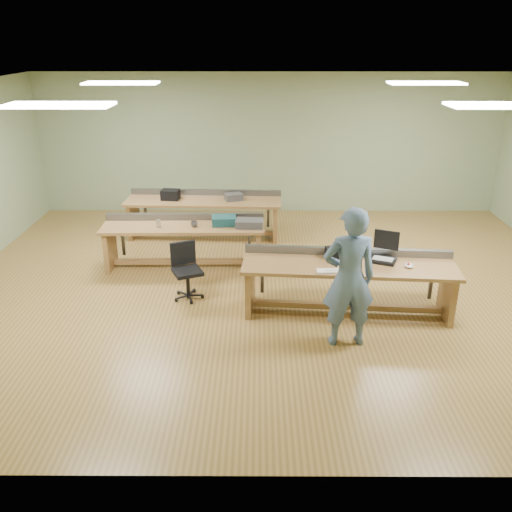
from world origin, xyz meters
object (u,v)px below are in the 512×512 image
parts_bin_teal (224,221)px  parts_bin_grey (249,223)px  laptop_base (383,260)px  camera_bag (334,253)px  person (349,278)px  workbench_mid (184,236)px  mug (194,224)px  drinks_can (158,223)px  workbench_front (348,276)px  workbench_back (204,209)px  task_chair (187,278)px

parts_bin_teal → parts_bin_grey: size_ratio=0.89×
laptop_base → camera_bag: bearing=-166.7°
person → laptop_base: bearing=-129.5°
workbench_mid → parts_bin_grey: parts_bin_grey is taller
person → mug: (-2.19, 2.41, -0.12)m
mug → parts_bin_teal: bearing=12.7°
person → parts_bin_grey: person is taller
person → drinks_can: bearing=-46.1°
workbench_mid → person: bearing=-47.3°
drinks_can → person: bearing=-40.7°
workbench_front → parts_bin_grey: bearing=137.1°
workbench_front → workbench_back: size_ratio=1.00×
workbench_mid → drinks_can: bearing=-164.7°
mug → workbench_front: bearing=-33.6°
workbench_front → task_chair: bearing=173.7°
mug → drinks_can: (-0.59, -0.03, 0.02)m
parts_bin_grey → person: bearing=-62.1°
parts_bin_grey → drinks_can: 1.50m
workbench_mid → parts_bin_teal: size_ratio=6.83×
parts_bin_grey → workbench_mid: bearing=175.1°
camera_bag → parts_bin_grey: camera_bag is taller
laptop_base → task_chair: task_chair is taller
person → camera_bag: (-0.04, 1.06, -0.09)m
person → mug: 3.26m
workbench_mid → person: 3.47m
task_chair → drinks_can: drinks_can is taller
person → task_chair: person is taller
workbench_back → parts_bin_teal: size_ratio=7.59×
laptop_base → workbench_back: bearing=156.5°
workbench_back → camera_bag: size_ratio=12.56×
parts_bin_grey → drinks_can: (-1.50, -0.02, 0.00)m
workbench_back → person: bearing=-59.0°
laptop_base → drinks_can: bearing=-179.0°
mug → drinks_can: size_ratio=0.91×
workbench_front → camera_bag: size_ratio=12.55×
person → drinks_can: (-2.77, 2.38, -0.11)m
workbench_front → drinks_can: 3.30m
workbench_front → workbench_back: same height
workbench_front → laptop_base: (0.49, 0.07, 0.21)m
workbench_back → person: 4.58m
camera_bag → parts_bin_teal: 2.21m
task_chair → parts_bin_grey: size_ratio=1.89×
camera_bag → task_chair: size_ratio=0.28×
workbench_back → parts_bin_teal: parts_bin_teal is taller
laptop_base → person: bearing=-99.9°
workbench_mid → parts_bin_grey: (1.11, -0.10, 0.26)m
workbench_mid → parts_bin_grey: size_ratio=6.06×
laptop_base → task_chair: bearing=-163.5°
workbench_mid → person: person is taller
camera_bag → parts_bin_grey: (-1.23, 1.34, -0.02)m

